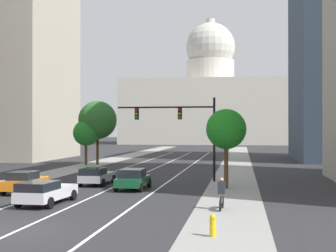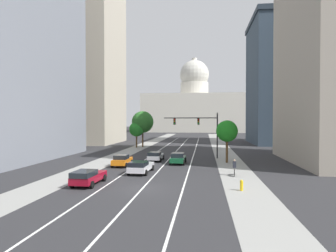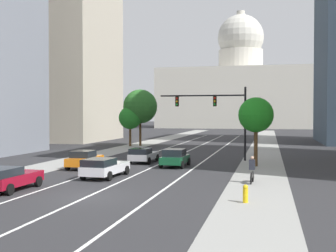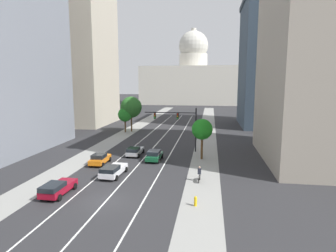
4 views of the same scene
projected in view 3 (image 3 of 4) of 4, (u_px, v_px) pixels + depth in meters
The scene contains 18 objects.
ground_plane at pixel (201, 145), 62.64m from camera, with size 400.00×400.00×0.00m, color #2B2B2D.
sidewalk_left at pixel (131, 147), 59.70m from camera, with size 3.76×130.00×0.01m, color gray.
sidewalk_right at pixel (264, 149), 55.83m from camera, with size 3.76×130.00×0.01m, color gray.
lane_stripe_left at pixel (149, 154), 48.78m from camera, with size 0.16×90.00×0.01m, color white.
lane_stripe_center at pixel (180, 155), 48.02m from camera, with size 0.16×90.00×0.01m, color white.
lane_stripe_right at pixel (212, 155), 47.26m from camera, with size 0.16×90.00×0.01m, color white.
capitol_building at pixel (240, 91), 146.64m from camera, with size 51.31×28.51×38.15m.
car_green at pixel (175, 157), 37.11m from camera, with size 2.04×4.03×1.49m.
car_white at pixel (104, 167), 30.71m from camera, with size 2.25×4.78×1.39m.
car_orange at pixel (84, 159), 35.89m from camera, with size 1.98×4.12×1.46m.
car_silver at pixel (143, 155), 40.11m from camera, with size 1.97×4.30×1.36m.
car_crimson at pixel (8, 178), 25.40m from camera, with size 2.06×4.46×1.40m.
traffic_signal_mast at pixel (218, 109), 42.39m from camera, with size 8.27×0.39×6.94m.
fire_hydrant at pixel (245, 193), 22.00m from camera, with size 0.26×0.35×0.91m.
cyclist at pixel (252, 170), 28.26m from camera, with size 0.38×1.70×1.72m.
street_tree_near_left at pixel (140, 107), 61.56m from camera, with size 4.71×4.71×7.81m.
street_tree_mid_left at pixel (130, 118), 60.81m from camera, with size 3.12×3.12×5.46m.
street_tree_far_right at pixel (256, 115), 37.38m from camera, with size 2.95×2.95×5.80m.
Camera 3 is at (9.38, -22.01, 4.38)m, focal length 47.71 mm.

